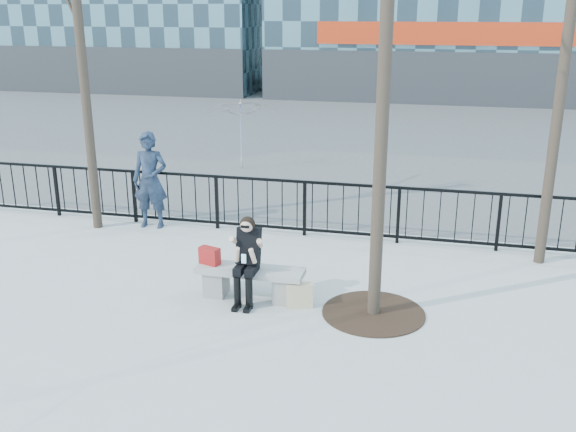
# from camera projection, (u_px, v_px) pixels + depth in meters

# --- Properties ---
(ground) EXTENTS (120.00, 120.00, 0.00)m
(ground) POSITION_uv_depth(u_px,v_px,m) (251.00, 298.00, 9.86)
(ground) COLOR #A5A6A0
(ground) RESTS_ON ground
(street_surface) EXTENTS (60.00, 23.00, 0.01)m
(street_surface) POSITION_uv_depth(u_px,v_px,m) (368.00, 129.00, 23.73)
(street_surface) COLOR #474747
(street_surface) RESTS_ON ground
(railing) EXTENTS (14.00, 0.06, 1.10)m
(railing) POSITION_uv_depth(u_px,v_px,m) (295.00, 208.00, 12.47)
(railing) COLOR black
(railing) RESTS_ON ground
(tree_grate) EXTENTS (1.50, 1.50, 0.02)m
(tree_grate) POSITION_uv_depth(u_px,v_px,m) (373.00, 313.00, 9.34)
(tree_grate) COLOR black
(tree_grate) RESTS_ON ground
(bench_main) EXTENTS (1.65, 0.46, 0.49)m
(bench_main) POSITION_uv_depth(u_px,v_px,m) (250.00, 280.00, 9.77)
(bench_main) COLOR gray
(bench_main) RESTS_ON ground
(seated_woman) EXTENTS (0.50, 0.64, 1.34)m
(seated_woman) POSITION_uv_depth(u_px,v_px,m) (247.00, 261.00, 9.51)
(seated_woman) COLOR black
(seated_woman) RESTS_ON ground
(handbag) EXTENTS (0.35, 0.24, 0.27)m
(handbag) POSITION_uv_depth(u_px,v_px,m) (210.00, 256.00, 9.83)
(handbag) COLOR #9E1513
(handbag) RESTS_ON bench_main
(shopping_bag) EXTENTS (0.42, 0.25, 0.38)m
(shopping_bag) POSITION_uv_depth(u_px,v_px,m) (300.00, 295.00, 9.50)
(shopping_bag) COLOR beige
(shopping_bag) RESTS_ON ground
(standing_man) EXTENTS (0.75, 0.53, 1.95)m
(standing_man) POSITION_uv_depth(u_px,v_px,m) (150.00, 180.00, 12.81)
(standing_man) COLOR black
(standing_man) RESTS_ON ground
(vendor_umbrella) EXTENTS (2.78, 2.80, 1.93)m
(vendor_umbrella) POSITION_uv_depth(u_px,v_px,m) (241.00, 135.00, 17.53)
(vendor_umbrella) COLOR yellow
(vendor_umbrella) RESTS_ON ground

